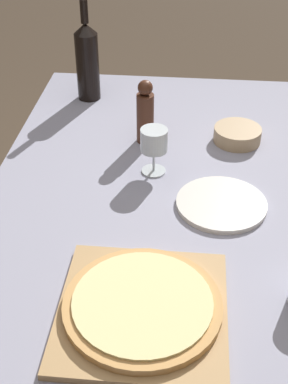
{
  "coord_description": "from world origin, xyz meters",
  "views": [
    {
      "loc": [
        0.08,
        -1.16,
        1.69
      ],
      "look_at": [
        -0.03,
        0.0,
        0.84
      ],
      "focal_mm": 50.0,
      "sensor_mm": 36.0,
      "label": 1
    }
  ],
  "objects": [
    {
      "name": "pizza",
      "position": [
        -0.0,
        -0.37,
        0.81
      ],
      "size": [
        0.35,
        0.35,
        0.02
      ],
      "color": "tan",
      "rests_on": "cutting_board"
    },
    {
      "name": "pepper_mill",
      "position": [
        -0.07,
        0.37,
        0.88
      ],
      "size": [
        0.06,
        0.06,
        0.22
      ],
      "color": "#4C2819",
      "rests_on": "dining_table"
    },
    {
      "name": "cutting_board",
      "position": [
        -0.0,
        -0.37,
        0.79
      ],
      "size": [
        0.37,
        0.38,
        0.02
      ],
      "color": "tan",
      "rests_on": "dining_table"
    },
    {
      "name": "small_bowl",
      "position": [
        0.24,
        0.4,
        0.8
      ],
      "size": [
        0.16,
        0.16,
        0.05
      ],
      "color": "tan",
      "rests_on": "dining_table"
    },
    {
      "name": "dining_table",
      "position": [
        0.0,
        0.0,
        0.7
      ],
      "size": [
        1.0,
        1.79,
        0.78
      ],
      "color": "#9393A8",
      "rests_on": "ground_plane"
    },
    {
      "name": "wine_bottle",
      "position": [
        -0.31,
        0.68,
        0.93
      ],
      "size": [
        0.09,
        0.09,
        0.37
      ],
      "color": "black",
      "rests_on": "dining_table"
    },
    {
      "name": "wine_glass",
      "position": [
        -0.02,
        0.19,
        0.88
      ],
      "size": [
        0.08,
        0.08,
        0.15
      ],
      "color": "silver",
      "rests_on": "dining_table"
    },
    {
      "name": "dinner_plate",
      "position": [
        0.18,
        0.04,
        0.78
      ],
      "size": [
        0.25,
        0.25,
        0.01
      ],
      "color": "silver",
      "rests_on": "dining_table"
    },
    {
      "name": "ground_plane",
      "position": [
        0.0,
        0.0,
        0.0
      ],
      "size": [
        12.0,
        12.0,
        0.0
      ],
      "primitive_type": "plane",
      "color": "#4C3D2D"
    }
  ]
}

